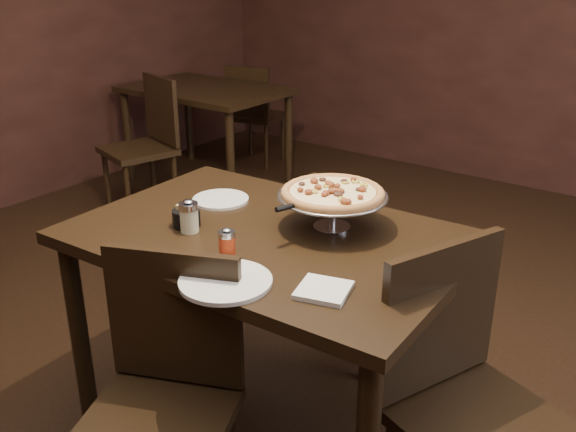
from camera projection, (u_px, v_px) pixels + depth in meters
The scene contains 16 objects.
room at pixel (267, 71), 1.92m from camera, with size 6.04×7.04×2.84m.
dining_table at pixel (268, 261), 2.25m from camera, with size 1.37×0.95×0.84m.
background_table at pixel (206, 100), 4.99m from camera, with size 1.22×0.81×0.76m.
pizza_stand at pixel (333, 193), 2.20m from camera, with size 0.38×0.38×0.16m.
parmesan_shaker at pixel (189, 216), 2.20m from camera, with size 0.07×0.07×0.12m.
pepper_flake_shaker at pixel (227, 243), 2.02m from camera, with size 0.06×0.06×0.10m.
packet_caddy at pixel (186, 217), 2.25m from camera, with size 0.10×0.10×0.08m.
napkin_stack at pixel (324, 290), 1.82m from camera, with size 0.14×0.14×0.02m, color silver.
plate_left at pixel (221, 199), 2.49m from camera, with size 0.22×0.22×0.01m, color silver.
plate_near at pixel (226, 281), 1.87m from camera, with size 0.28×0.28×0.01m, color silver.
serving_spatula at pixel (291, 207), 2.09m from camera, with size 0.13×0.13×0.02m.
chair_far at pixel (360, 264), 2.80m from camera, with size 0.50×0.50×0.86m.
chair_near at pixel (163, 393), 1.93m from camera, with size 0.57×0.57×0.92m.
chair_side at pixel (465, 393), 1.89m from camera, with size 0.58×0.58×0.96m.
bg_chair_far at pixel (254, 111), 5.48m from camera, with size 0.47×0.47×0.86m.
bg_chair_near at pixel (147, 140), 4.48m from camera, with size 0.55×0.55×0.95m.
Camera 1 is at (1.27, -1.50, 1.73)m, focal length 40.00 mm.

